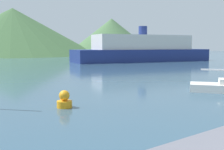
{
  "coord_description": "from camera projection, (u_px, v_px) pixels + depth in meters",
  "views": [
    {
      "loc": [
        -5.54,
        -1.67,
        2.95
      ],
      "look_at": [
        -0.68,
        14.0,
        1.2
      ],
      "focal_mm": 45.0,
      "sensor_mm": 36.0,
      "label": 1
    }
  ],
  "objects": [
    {
      "name": "hill_central",
      "position": [
        13.0,
        31.0,
        86.37
      ],
      "size": [
        51.82,
        51.82,
        14.26
      ],
      "color": "#3D6038",
      "rests_on": "ground_plane"
    },
    {
      "name": "buoy_marker",
      "position": [
        64.0,
        100.0,
        13.28
      ],
      "size": [
        0.72,
        0.72,
        0.83
      ],
      "color": "orange",
      "rests_on": "ground_plane"
    },
    {
      "name": "ferry_distant",
      "position": [
        143.0,
        50.0,
        51.41
      ],
      "size": [
        26.45,
        9.23,
        6.37
      ],
      "rotation": [
        0.0,
        0.0,
        0.12
      ],
      "color": "navy",
      "rests_on": "ground_plane"
    },
    {
      "name": "hill_east",
      "position": [
        112.0,
        36.0,
        95.29
      ],
      "size": [
        30.6,
        30.6,
        11.91
      ],
      "color": "#476B42",
      "rests_on": "ground_plane"
    }
  ]
}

